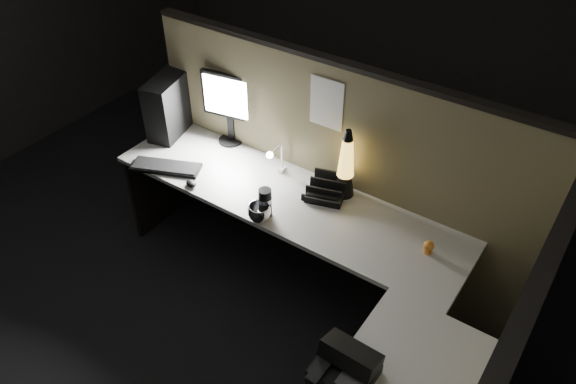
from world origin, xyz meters
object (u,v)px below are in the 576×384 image
Objects in this scene: monitor at (229,102)px; lava_lamp at (346,169)px; desk_phone at (346,364)px; keyboard at (166,167)px; pc_tower at (169,106)px.

monitor is 0.94m from lava_lamp.
monitor reaches higher than desk_phone.
desk_phone is (1.70, -0.65, 0.05)m from keyboard.
lava_lamp is at bearing -11.27° from pc_tower.
keyboard is at bearing 160.52° from desk_phone.
keyboard is at bearing -158.31° from lava_lamp.
monitor is 0.59m from keyboard.
monitor reaches higher than lava_lamp.
pc_tower is at bearing 104.65° from keyboard.
pc_tower is 1.35m from lava_lamp.
monitor is 1.10× the size of lava_lamp.
pc_tower is 2.22m from desk_phone.
desk_phone is (1.98, -1.00, -0.15)m from pc_tower.
pc_tower is 0.82× the size of monitor.
keyboard is (-0.14, -0.50, -0.29)m from monitor.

